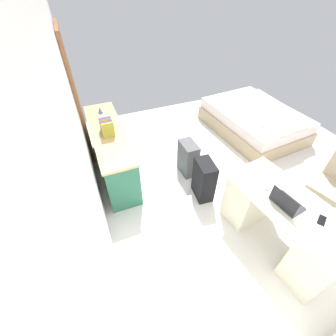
{
  "coord_description": "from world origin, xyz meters",
  "views": [
    {
      "loc": [
        -2.05,
        1.92,
        2.65
      ],
      "look_at": [
        0.02,
        1.09,
        0.6
      ],
      "focal_mm": 24.32,
      "sensor_mm": 36.0,
      "label": 1
    }
  ],
  "objects": [
    {
      "name": "book_row",
      "position": [
        0.86,
        1.69,
        0.89
      ],
      "size": [
        0.27,
        0.17,
        0.23
      ],
      "color": "olive",
      "rests_on": "credenza"
    },
    {
      "name": "wall_back",
      "position": [
        0.0,
        2.07,
        1.37
      ],
      "size": [
        4.41,
        0.1,
        2.75
      ],
      "primitive_type": "cube",
      "color": "white",
      "rests_on": "ground_plane"
    },
    {
      "name": "bed",
      "position": [
        1.04,
        -1.2,
        0.24
      ],
      "size": [
        2.01,
        1.55,
        0.58
      ],
      "color": "tan",
      "rests_on": "ground_plane"
    },
    {
      "name": "figurine_small",
      "position": [
        1.48,
        1.69,
        0.84
      ],
      "size": [
        0.08,
        0.08,
        0.11
      ],
      "primitive_type": "cone",
      "color": "#4C7FBF",
      "rests_on": "credenza"
    },
    {
      "name": "laptop",
      "position": [
        -1.12,
        0.22,
        0.78
      ],
      "size": [
        0.34,
        0.26,
        0.21
      ],
      "color": "#333338",
      "rests_on": "desk"
    },
    {
      "name": "credenza",
      "position": [
        0.91,
        1.69,
        0.4
      ],
      "size": [
        1.8,
        0.48,
        0.79
      ],
      "color": "#28664C",
      "rests_on": "ground_plane"
    },
    {
      "name": "suitcase_black",
      "position": [
        -0.12,
        0.59,
        0.31
      ],
      "size": [
        0.38,
        0.25,
        0.63
      ],
      "primitive_type": "cube",
      "rotation": [
        0.0,
        0.0,
        -0.1
      ],
      "color": "black",
      "rests_on": "ground_plane"
    },
    {
      "name": "office_chair",
      "position": [
        -0.99,
        -0.83,
        0.42
      ],
      "size": [
        0.57,
        0.57,
        0.94
      ],
      "color": "black",
      "rests_on": "ground_plane"
    },
    {
      "name": "suitcase_spare_grey",
      "position": [
        0.43,
        0.57,
        0.28
      ],
      "size": [
        0.36,
        0.22,
        0.57
      ],
      "primitive_type": "cube",
      "rotation": [
        0.0,
        0.0,
        0.01
      ],
      "color": "#4C4C51",
      "rests_on": "ground_plane"
    },
    {
      "name": "computer_mouse",
      "position": [
        -0.85,
        0.21,
        0.75
      ],
      "size": [
        0.07,
        0.11,
        0.03
      ],
      "primitive_type": "ellipsoid",
      "rotation": [
        0.0,
        0.0,
        0.13
      ],
      "color": "white",
      "rests_on": "desk"
    },
    {
      "name": "ground_plane",
      "position": [
        0.0,
        0.0,
        0.0
      ],
      "size": [
        5.41,
        5.41,
        0.0
      ],
      "primitive_type": "plane",
      "color": "silver"
    },
    {
      "name": "cell_phone_near_laptop",
      "position": [
        -1.4,
        0.01,
        0.74
      ],
      "size": [
        0.12,
        0.15,
        0.01
      ],
      "primitive_type": "cube",
      "rotation": [
        0.0,
        0.0,
        0.51
      ],
      "color": "black",
      "rests_on": "desk"
    },
    {
      "name": "desk",
      "position": [
        -1.14,
        0.12,
        0.38
      ],
      "size": [
        1.52,
        0.85,
        0.73
      ],
      "color": "beige",
      "rests_on": "ground_plane"
    },
    {
      "name": "door_wooden",
      "position": [
        1.65,
        1.99,
        1.02
      ],
      "size": [
        0.88,
        0.05,
        2.04
      ],
      "primitive_type": "cube",
      "color": "brown",
      "rests_on": "ground_plane"
    }
  ]
}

